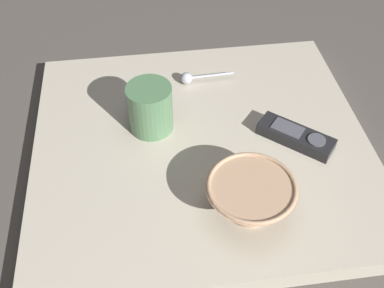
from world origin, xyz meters
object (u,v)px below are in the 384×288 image
object	(u,v)px
cereal_bowl	(250,196)
coffee_mug	(150,107)
teaspoon	(190,78)
tv_remote_near	(296,136)

from	to	relation	value
cereal_bowl	coffee_mug	bearing A→B (deg)	123.31
teaspoon	coffee_mug	bearing A→B (deg)	-127.42
cereal_bowl	teaspoon	world-z (taller)	cereal_bowl
coffee_mug	teaspoon	size ratio (longest dim) A/B	0.99
cereal_bowl	tv_remote_near	bearing A→B (deg)	49.54
cereal_bowl	tv_remote_near	world-z (taller)	cereal_bowl
tv_remote_near	teaspoon	bearing A→B (deg)	131.07
cereal_bowl	teaspoon	size ratio (longest dim) A/B	1.25
cereal_bowl	teaspoon	xyz separation A→B (m)	(-0.05, 0.36, -0.03)
coffee_mug	teaspoon	bearing A→B (deg)	52.58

